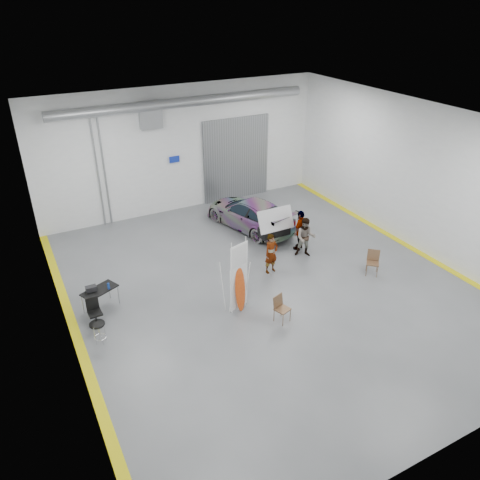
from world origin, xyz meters
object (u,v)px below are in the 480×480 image
person_a (271,253)px  surfboard_display (238,283)px  person_c (300,230)px  folding_chair_far (372,267)px  person_b (306,237)px  office_chair (95,313)px  sedan_car (250,213)px  shop_stool (100,334)px  work_table (97,290)px  folding_chair_near (282,314)px

person_a → surfboard_display: bearing=-152.6°
person_c → folding_chair_far: person_c is taller
person_b → office_chair: (-8.61, -0.55, -0.42)m
sedan_car → person_c: bearing=93.5°
person_b → office_chair: bearing=-144.4°
person_a → office_chair: 6.74m
surfboard_display → folding_chair_far: bearing=-19.5°
shop_stool → work_table: work_table is taller
folding_chair_near → person_b: bearing=27.2°
person_b → folding_chair_near: 4.55m
person_c → work_table: size_ratio=1.31×
sedan_car → person_c: size_ratio=2.68×
surfboard_display → work_table: size_ratio=2.02×
person_a → shop_stool: size_ratio=2.26×
person_b → work_table: size_ratio=1.25×
sedan_car → person_b: bearing=88.4°
person_c → person_a: bearing=-4.6°
person_c → person_b: bearing=45.8°
person_a → person_b: size_ratio=0.97×
person_c → office_chair: 8.83m
person_a → work_table: (-6.42, 0.68, -0.05)m
folding_chair_near → shop_stool: 5.79m
work_table → sedan_car: bearing=22.3°
person_b → office_chair: 8.64m
folding_chair_far → shop_stool: (-10.14, 0.83, 0.06)m
folding_chair_far → folding_chair_near: bearing=-127.9°
person_a → person_c: person_c is taller
person_b → surfboard_display: size_ratio=0.62×
folding_chair_near → folding_chair_far: (4.60, 0.86, 0.01)m
sedan_car → person_b: person_b is taller
folding_chair_near → shop_stool: size_ratio=1.29×
person_b → folding_chair_far: bearing=-26.7°
person_a → surfboard_display: (-2.28, -1.63, 0.28)m
surfboard_display → shop_stool: 4.62m
work_table → surfboard_display: bearing=-29.1°
folding_chair_far → office_chair: bearing=-148.8°
person_c → folding_chair_near: person_c is taller
person_b → person_c: 0.60m
person_a → surfboard_display: 2.81m
shop_stool → folding_chair_far: bearing=-4.7°
sedan_car → folding_chair_far: (2.18, -5.74, -0.38)m
person_c → folding_chair_far: size_ratio=1.83×
person_b → folding_chair_far: person_b is taller
folding_chair_far → office_chair: (-10.07, 1.83, 0.12)m
folding_chair_near → office_chair: office_chair is taller
surfboard_display → folding_chair_far: size_ratio=2.81×
person_c → surfboard_display: size_ratio=0.65×
office_chair → sedan_car: bearing=24.3°
sedan_car → person_a: bearing=59.3°
sedan_car → person_b: 3.44m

